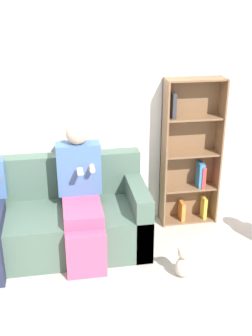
{
  "coord_description": "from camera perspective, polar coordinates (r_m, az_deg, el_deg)",
  "views": [
    {
      "loc": [
        -0.1,
        -3.08,
        2.33
      ],
      "look_at": [
        0.52,
        0.54,
        0.77
      ],
      "focal_mm": 45.0,
      "sensor_mm": 36.0,
      "label": 1
    }
  ],
  "objects": [
    {
      "name": "back_wall",
      "position": [
        4.15,
        -8.12,
        8.06
      ],
      "size": [
        10.0,
        0.06,
        2.55
      ],
      "color": "silver",
      "rests_on": "ground_plane"
    },
    {
      "name": "bookshelf",
      "position": [
        4.42,
        8.73,
        1.61
      ],
      "size": [
        0.6,
        0.23,
        1.55
      ],
      "color": "brown",
      "rests_on": "ground_plane"
    },
    {
      "name": "adult_seated",
      "position": [
        3.87,
        -6.12,
        -3.03
      ],
      "size": [
        0.41,
        0.76,
        1.23
      ],
      "color": "#DB4C75",
      "rests_on": "ground_plane"
    },
    {
      "name": "couch",
      "position": [
        4.12,
        -9.9,
        -7.11
      ],
      "size": [
        1.79,
        0.8,
        0.85
      ],
      "color": "#4C6656",
      "rests_on": "ground_plane"
    },
    {
      "name": "ground_plane",
      "position": [
        3.86,
        -6.48,
        -14.26
      ],
      "size": [
        14.0,
        14.0,
        0.0
      ],
      "primitive_type": "plane",
      "color": "#BCB2A8"
    },
    {
      "name": "teddy_bear",
      "position": [
        3.78,
        7.88,
        -12.5
      ],
      "size": [
        0.16,
        0.13,
        0.32
      ],
      "color": "beige",
      "rests_on": "ground_plane"
    }
  ]
}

